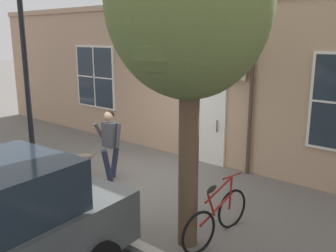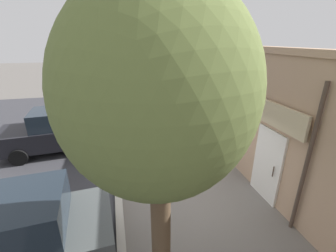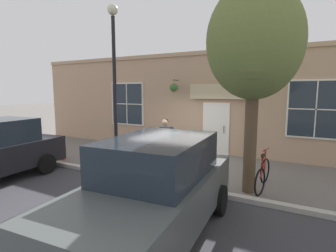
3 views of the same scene
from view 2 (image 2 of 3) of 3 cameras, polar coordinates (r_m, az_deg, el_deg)
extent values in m
plane|color=#66605B|center=(7.15, 4.54, -16.42)|extent=(90.00, 90.00, 0.00)
cube|color=#B2ADA3|center=(6.86, -12.40, -18.14)|extent=(0.20, 28.00, 0.12)
cube|color=tan|center=(7.20, 23.09, 0.40)|extent=(0.30, 18.00, 4.01)
cube|color=tan|center=(6.81, 25.70, 17.02)|extent=(0.42, 18.00, 0.16)
cube|color=white|center=(7.02, 23.99, -8.93)|extent=(0.10, 1.10, 2.10)
cube|color=#232D38|center=(7.02, 23.73, -9.33)|extent=(0.03, 0.90, 1.90)
cylinder|color=#47382D|center=(6.74, 25.13, -10.44)|extent=(0.03, 0.03, 0.30)
cube|color=beige|center=(6.38, 25.26, 2.69)|extent=(0.08, 2.20, 0.60)
cylinder|color=#47382D|center=(5.86, 31.76, -8.10)|extent=(0.09, 0.09, 3.61)
cylinder|color=#47382D|center=(7.58, 17.11, 10.13)|extent=(0.44, 0.04, 0.04)
cylinder|color=#47382D|center=(7.53, 15.77, 8.79)|extent=(0.01, 0.01, 0.34)
cone|color=#2D2823|center=(7.57, 15.60, 7.16)|extent=(0.32, 0.32, 0.18)
sphere|color=#3D6B33|center=(7.55, 15.67, 7.83)|extent=(0.34, 0.34, 0.34)
cube|color=white|center=(10.25, 10.02, 7.33)|extent=(0.08, 1.82, 2.02)
cube|color=#232D38|center=(10.24, 9.86, 7.32)|extent=(0.03, 1.70, 1.90)
cube|color=white|center=(10.23, 9.76, 7.32)|extent=(0.04, 0.04, 1.90)
cube|color=white|center=(10.23, 9.76, 7.32)|extent=(0.04, 1.70, 0.04)
cylinder|color=#282D47|center=(7.02, 0.47, -13.17)|extent=(0.29, 0.13, 0.80)
cylinder|color=#282D47|center=(7.23, 3.05, -12.06)|extent=(0.29, 0.13, 0.80)
cube|color=#4C4C51|center=(6.77, 1.85, -7.81)|extent=(0.22, 0.34, 0.58)
sphere|color=tan|center=(6.56, 1.72, -4.52)|extent=(0.22, 0.22, 0.22)
sphere|color=black|center=(6.56, 1.98, -4.32)|extent=(0.21, 0.21, 0.21)
cylinder|color=#4C4C51|center=(6.58, 2.73, -8.65)|extent=(0.16, 0.08, 0.57)
cylinder|color=#4C4C51|center=(6.92, 0.54, -6.81)|extent=(0.33, 0.08, 0.52)
ellipsoid|color=#7F6B5B|center=(7.66, -1.92, -9.72)|extent=(0.67, 0.32, 0.21)
cylinder|color=#7F6B5B|center=(7.73, -3.32, -11.67)|extent=(0.06, 0.06, 0.33)
cylinder|color=#7F6B5B|center=(7.85, -3.37, -11.12)|extent=(0.06, 0.06, 0.33)
cylinder|color=#7F6B5B|center=(7.75, -0.40, -11.53)|extent=(0.06, 0.06, 0.33)
cylinder|color=#7F6B5B|center=(7.87, -0.50, -10.99)|extent=(0.06, 0.06, 0.33)
sphere|color=#7F6B5B|center=(7.61, -4.84, -9.31)|extent=(0.17, 0.17, 0.17)
cone|color=#7F6B5B|center=(7.62, -5.67, -9.47)|extent=(0.11, 0.10, 0.09)
cone|color=#7F6B5B|center=(7.53, -4.78, -8.97)|extent=(0.06, 0.06, 0.07)
cone|color=#7F6B5B|center=(7.61, -4.79, -8.59)|extent=(0.06, 0.06, 0.07)
cylinder|color=#7F6B5B|center=(7.67, 1.12, -9.25)|extent=(0.21, 0.06, 0.14)
cylinder|color=brown|center=(4.00, -1.80, -25.98)|extent=(0.31, 0.31, 2.85)
ellipsoid|color=olive|center=(2.79, -2.34, 8.22)|extent=(2.52, 2.26, 2.77)
sphere|color=olive|center=(2.82, -11.76, -1.45)|extent=(1.33, 1.33, 1.33)
cube|color=black|center=(10.26, -25.86, -1.95)|extent=(4.42, 2.07, 0.76)
cube|color=#1E2833|center=(10.00, -25.31, 1.99)|extent=(2.34, 1.71, 0.68)
cylinder|color=black|center=(9.93, -33.70, -6.68)|extent=(0.63, 0.22, 0.62)
cylinder|color=black|center=(11.48, -31.62, -2.73)|extent=(0.63, 0.22, 0.62)
cylinder|color=black|center=(9.48, -18.12, -5.19)|extent=(0.63, 0.22, 0.62)
cylinder|color=black|center=(11.09, -18.27, -1.29)|extent=(0.63, 0.22, 0.62)
cylinder|color=black|center=(6.30, -22.22, -20.70)|extent=(0.63, 0.22, 0.62)
cylinder|color=black|center=(7.03, -10.85, 4.60)|extent=(0.11, 0.11, 4.78)
sphere|color=beige|center=(6.77, -12.50, 25.92)|extent=(0.32, 0.32, 0.32)
cylinder|color=red|center=(10.34, -10.00, -2.15)|extent=(0.20, 0.20, 0.62)
sphere|color=red|center=(10.20, -10.13, -0.30)|extent=(0.20, 0.20, 0.20)
cylinder|color=red|center=(10.32, -10.67, -2.06)|extent=(0.10, 0.07, 0.07)
cylinder|color=red|center=(10.33, -9.35, -1.94)|extent=(0.10, 0.07, 0.07)
camera|label=1|loc=(4.03, -105.14, -22.95)|focal=40.00mm
camera|label=3|loc=(6.54, -84.61, -15.06)|focal=28.00mm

